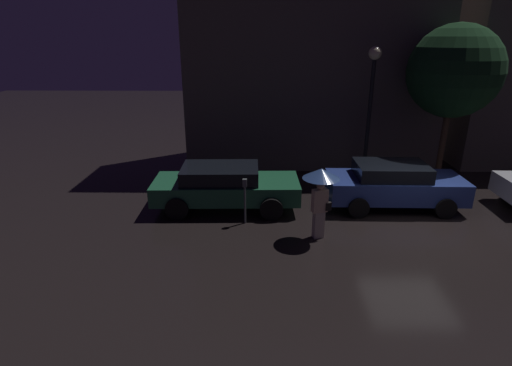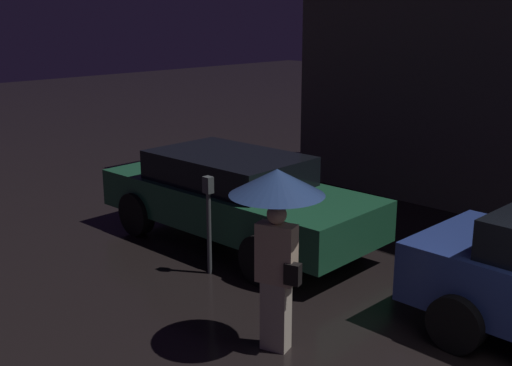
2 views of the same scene
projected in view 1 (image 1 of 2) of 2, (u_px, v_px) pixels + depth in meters
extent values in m
plane|color=black|center=(417.00, 228.00, 11.25)|extent=(60.00, 60.00, 0.00)
cube|color=#564C47|center=(311.00, 57.00, 15.91)|extent=(9.90, 3.00, 8.56)
cube|color=#1E5638|center=(226.00, 189.00, 12.36)|extent=(4.50, 1.86, 0.58)
cube|color=black|center=(220.00, 173.00, 12.18)|extent=(2.36, 1.59, 0.43)
cylinder|color=black|center=(270.00, 188.00, 13.25)|extent=(0.68, 0.22, 0.68)
cylinder|color=black|center=(271.00, 209.00, 11.62)|extent=(0.68, 0.22, 0.68)
cylinder|color=black|center=(188.00, 187.00, 13.29)|extent=(0.68, 0.22, 0.68)
cylinder|color=black|center=(177.00, 208.00, 11.66)|extent=(0.68, 0.22, 0.68)
cube|color=navy|center=(394.00, 187.00, 12.45)|extent=(4.13, 1.72, 0.68)
cube|color=black|center=(391.00, 170.00, 12.26)|extent=(2.16, 1.50, 0.43)
cylinder|color=black|center=(424.00, 188.00, 13.33)|extent=(0.61, 0.22, 0.61)
cylinder|color=black|center=(445.00, 208.00, 11.76)|extent=(0.61, 0.22, 0.61)
cylinder|color=black|center=(347.00, 187.00, 13.37)|extent=(0.61, 0.22, 0.61)
cylinder|color=black|center=(359.00, 208.00, 11.79)|extent=(0.61, 0.22, 0.61)
cube|color=beige|center=(318.00, 224.00, 10.59)|extent=(0.32, 0.26, 0.75)
cube|color=#D1B293|center=(320.00, 201.00, 10.35)|extent=(0.44, 0.30, 0.62)
sphere|color=tan|center=(321.00, 186.00, 10.21)|extent=(0.20, 0.20, 0.20)
cylinder|color=black|center=(320.00, 192.00, 10.27)|extent=(0.02, 0.02, 0.74)
cone|color=navy|center=(321.00, 173.00, 10.09)|extent=(0.96, 0.96, 0.26)
cube|color=black|center=(328.00, 206.00, 10.40)|extent=(0.18, 0.14, 0.22)
cylinder|color=#4C5154|center=(245.00, 205.00, 11.33)|extent=(0.06, 0.06, 1.13)
cube|color=#4C5154|center=(245.00, 183.00, 11.10)|extent=(0.12, 0.10, 0.22)
cylinder|color=black|center=(368.00, 123.00, 14.30)|extent=(0.14, 0.14, 4.32)
sphere|color=#F9EAB7|center=(375.00, 53.00, 13.48)|extent=(0.45, 0.45, 0.45)
cylinder|color=#473323|center=(442.00, 148.00, 14.21)|extent=(0.20, 0.20, 2.67)
sphere|color=#143319|center=(454.00, 71.00, 13.30)|extent=(3.08, 3.08, 3.08)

